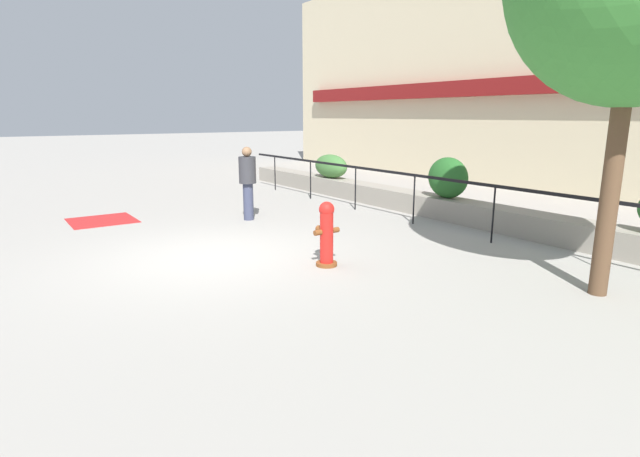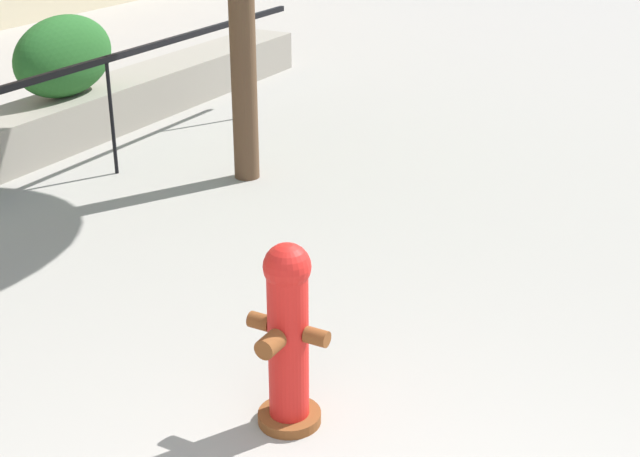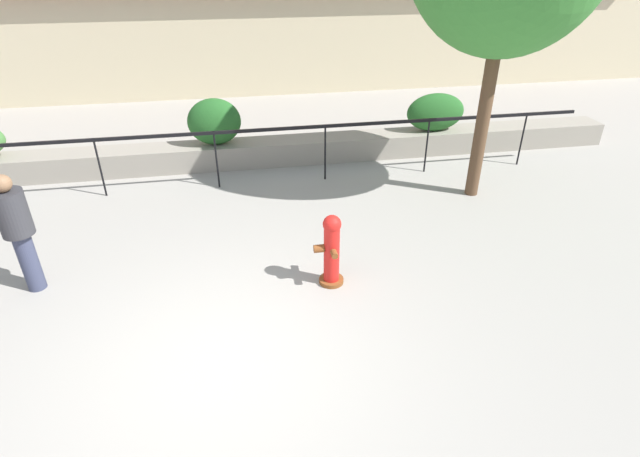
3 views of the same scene
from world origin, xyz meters
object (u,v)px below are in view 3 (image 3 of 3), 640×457
object	(u,v)px
hedge_bush_2	(435,112)
fire_hydrant	(331,250)
hedge_bush_1	(214,122)
pedestrian	(17,227)

from	to	relation	value
hedge_bush_2	fire_hydrant	xyz separation A→B (m)	(-3.33, -4.64, -0.37)
hedge_bush_1	hedge_bush_2	world-z (taller)	hedge_bush_1
fire_hydrant	pedestrian	distance (m)	4.17
pedestrian	fire_hydrant	bearing A→B (deg)	-8.61
hedge_bush_1	pedestrian	distance (m)	4.76
hedge_bush_2	fire_hydrant	world-z (taller)	hedge_bush_2
hedge_bush_2	pedestrian	distance (m)	8.44
pedestrian	hedge_bush_1	bearing A→B (deg)	57.60
hedge_bush_2	pedestrian	xyz separation A→B (m)	(-7.43, -4.02, 0.06)
fire_hydrant	hedge_bush_1	bearing A→B (deg)	108.48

